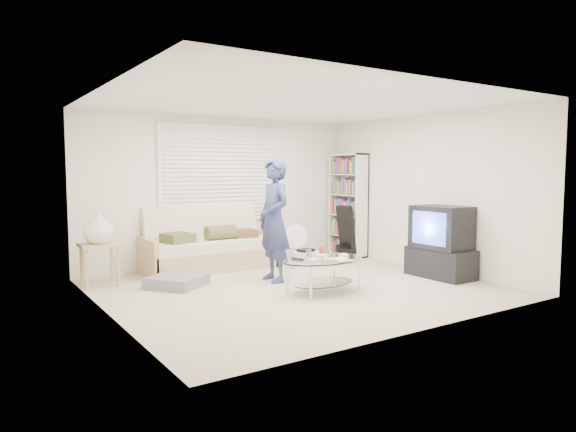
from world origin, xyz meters
TOP-DOWN VIEW (x-y plane):
  - ground at (0.00, 0.00)m, footprint 5.00×5.00m
  - room_shell at (0.00, 0.48)m, footprint 5.02×4.52m
  - window_blinds at (0.00, 2.20)m, footprint 2.32×0.08m
  - futon_sofa at (-0.44, 1.87)m, footprint 2.12×0.86m
  - grey_floor_pillow at (-1.35, 0.98)m, footprint 0.94×0.94m
  - side_table at (-2.22, 1.61)m, footprint 0.52×0.42m
  - bookshelf at (2.32, 1.71)m, footprint 0.30×0.81m
  - guitar_case at (2.07, 1.46)m, footprint 0.34×0.35m
  - floor_fan at (0.95, 1.50)m, footprint 0.43×0.28m
  - storage_bin at (0.95, 1.13)m, footprint 0.53×0.44m
  - tv_unit at (2.20, -0.60)m, footprint 0.56×0.99m
  - coffee_table at (0.14, -0.41)m, footprint 1.26×0.85m
  - standing_person at (-0.03, 0.54)m, footprint 0.46×0.67m

SIDE VIEW (x-z plane):
  - ground at x=0.00m, z-range 0.00..0.00m
  - grey_floor_pillow at x=-1.35m, z-range 0.00..0.15m
  - storage_bin at x=0.95m, z-range -0.01..0.30m
  - futon_sofa at x=-0.44m, z-range -0.18..0.86m
  - coffee_table at x=0.14m, z-range 0.08..0.65m
  - floor_fan at x=0.95m, z-range 0.06..0.75m
  - guitar_case at x=2.07m, z-range -0.05..0.90m
  - tv_unit at x=2.20m, z-range -0.02..1.06m
  - side_table at x=-2.22m, z-range 0.25..1.29m
  - standing_person at x=-0.03m, z-range 0.00..1.78m
  - bookshelf at x=2.32m, z-range 0.00..1.92m
  - window_blinds at x=0.00m, z-range 0.74..2.36m
  - room_shell at x=0.00m, z-range 0.37..2.88m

